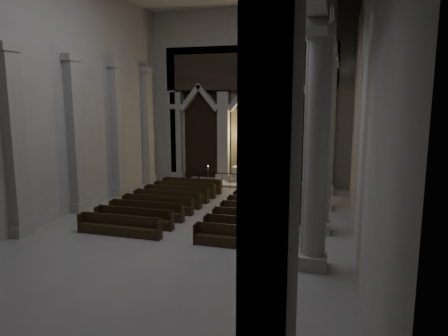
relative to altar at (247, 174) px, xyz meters
name	(u,v)px	position (x,y,z in m)	size (l,w,h in m)	color
room	(187,55)	(-0.06, -11.06, 6.93)	(24.00, 24.10, 12.00)	gray
sanctuary_wall	(248,88)	(-0.06, 0.48, 5.95)	(14.00, 0.77, 12.00)	#A5A39A
right_arcade	(325,48)	(5.44, -9.73, 7.16)	(1.00, 24.00, 12.00)	#A5A39A
left_pilasters	(98,134)	(-6.81, -7.56, 3.24)	(0.60, 13.00, 8.03)	#A5A39A
sanctuary_step	(245,183)	(-0.06, -0.46, -0.59)	(8.50, 2.60, 0.15)	#A5A39A
altar	(247,174)	(0.00, 0.00, 0.00)	(2.03, 0.81, 1.03)	#BBB4A4
altar_rail	(238,179)	(-0.06, -2.27, 0.06)	(5.58, 0.09, 1.10)	black
candle_stand_left	(208,180)	(-2.44, -1.32, -0.30)	(0.23, 0.23, 1.36)	#AE7735
candle_stand_right	(277,185)	(2.45, -2.05, -0.24)	(0.26, 0.26, 1.56)	#AE7735
pews	(211,208)	(-0.06, -8.04, -0.39)	(9.29, 9.16, 0.87)	black
worshipper	(244,185)	(0.66, -3.73, -0.01)	(0.48, 0.31, 1.32)	black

